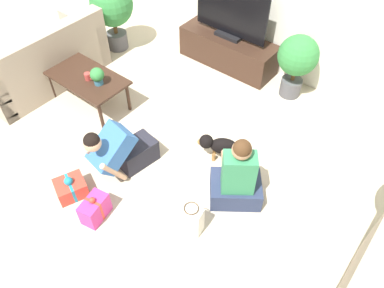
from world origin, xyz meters
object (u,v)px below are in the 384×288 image
(dog, at_px, (218,145))
(gift_box_a, at_px, (95,209))
(sofa_left, at_px, (42,63))
(potted_plant_back_right, at_px, (297,59))
(tv, at_px, (231,14))
(gift_bag_a, at_px, (191,219))
(gift_box_b, at_px, (71,188))
(coffee_table, at_px, (86,79))
(tv_console, at_px, (228,50))
(tabletop_plant, at_px, (97,76))
(potted_plant_corner_left, at_px, (112,8))
(person_sitting, at_px, (237,179))
(mug, at_px, (88,77))
(person_kneeling, at_px, (121,150))

(dog, height_order, gift_box_a, dog)
(sofa_left, distance_m, potted_plant_back_right, 3.40)
(dog, bearing_deg, tv, 179.90)
(sofa_left, relative_size, gift_bag_a, 4.72)
(tv, bearing_deg, potted_plant_back_right, -2.66)
(sofa_left, height_order, gift_box_b, sofa_left)
(coffee_table, xyz_separation_m, tv_console, (0.90, 1.87, -0.17))
(tv_console, height_order, tabletop_plant, tabletop_plant)
(potted_plant_corner_left, distance_m, person_sitting, 3.31)
(gift_box_b, distance_m, tabletop_plant, 1.40)
(dog, bearing_deg, person_sitting, 21.99)
(gift_box_a, xyz_separation_m, gift_bag_a, (0.84, 0.49, 0.05))
(tv_console, bearing_deg, mug, -112.98)
(sofa_left, xyz_separation_m, person_kneeling, (2.02, -0.46, 0.02))
(gift_box_b, bearing_deg, person_kneeling, 71.21)
(person_sitting, relative_size, gift_box_b, 2.38)
(potted_plant_corner_left, relative_size, person_kneeling, 1.30)
(person_kneeling, height_order, gift_box_a, person_kneeling)
(person_sitting, relative_size, gift_bag_a, 2.44)
(gift_box_a, bearing_deg, person_sitting, 47.65)
(coffee_table, height_order, gift_box_b, coffee_table)
(gift_box_b, relative_size, tabletop_plant, 1.71)
(potted_plant_corner_left, height_order, dog, potted_plant_corner_left)
(tv_console, height_order, gift_bag_a, tv_console)
(sofa_left, bearing_deg, mug, 92.87)
(gift_bag_a, bearing_deg, potted_plant_corner_left, 148.35)
(dog, bearing_deg, gift_box_b, -65.00)
(person_kneeling, bearing_deg, coffee_table, 164.32)
(tv_console, height_order, person_sitting, person_sitting)
(gift_bag_a, xyz_separation_m, mug, (-2.14, 0.63, 0.31))
(person_kneeling, xyz_separation_m, gift_bag_a, (1.06, -0.12, -0.15))
(person_sitting, height_order, gift_bag_a, person_sitting)
(mug, bearing_deg, gift_box_b, -51.07)
(person_sitting, bearing_deg, tabletop_plant, -39.24)
(tv_console, xyz_separation_m, tabletop_plant, (-0.64, -1.87, 0.34))
(coffee_table, bearing_deg, tv, 64.38)
(gift_bag_a, bearing_deg, person_kneeling, 173.57)
(tv, xyz_separation_m, gift_box_a, (0.49, -3.01, -0.66))
(gift_box_a, xyz_separation_m, gift_box_b, (-0.42, 0.03, -0.03))
(person_sitting, xyz_separation_m, gift_box_b, (-1.38, -1.03, -0.22))
(gift_box_b, bearing_deg, potted_plant_corner_left, 126.46)
(tv_console, relative_size, potted_plant_back_right, 1.66)
(tv_console, height_order, potted_plant_corner_left, potted_plant_corner_left)
(person_kneeling, height_order, mug, person_kneeling)
(potted_plant_back_right, bearing_deg, gift_box_a, -101.11)
(potted_plant_corner_left, bearing_deg, dog, -18.88)
(gift_box_b, bearing_deg, dog, 56.76)
(dog, bearing_deg, coffee_table, -113.45)
(person_kneeling, bearing_deg, sofa_left, 175.86)
(potted_plant_corner_left, bearing_deg, gift_bag_a, -31.65)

